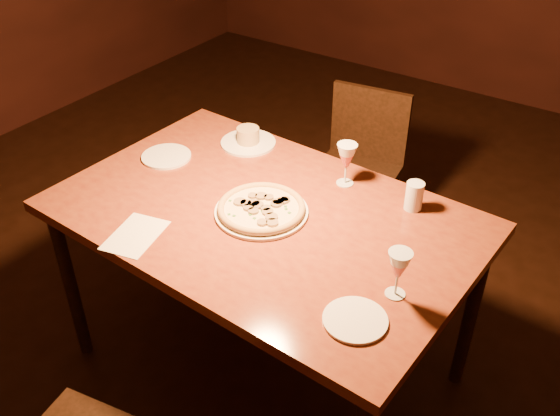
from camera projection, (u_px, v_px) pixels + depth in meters
The scene contains 11 objects.
dining_table at pixel (264, 228), 2.34m from camera, with size 1.59×1.06×0.83m.
chair_far at pixel (359, 164), 3.24m from camera, with size 0.47×0.47×0.86m.
pizza_plate at pixel (261, 209), 2.28m from camera, with size 0.35×0.35×0.04m.
ramekin_saucer at pixel (248, 139), 2.70m from camera, with size 0.24×0.24×0.08m.
wine_glass_far at pixel (346, 164), 2.41m from camera, with size 0.08×0.08×0.18m, color #CD5555, non-canonical shape.
wine_glass_right at pixel (398, 274), 1.89m from camera, with size 0.08×0.08×0.17m, color #CD5555, non-canonical shape.
water_tumbler at pixel (414, 196), 2.29m from camera, with size 0.07×0.07×0.11m, color silver.
side_plate_left at pixel (166, 156), 2.62m from camera, with size 0.21×0.21×0.01m, color white.
side_plate_near at pixel (355, 320), 1.84m from camera, with size 0.19×0.19×0.01m, color white.
menu_card at pixel (135, 235), 2.18m from camera, with size 0.16×0.23×0.00m, color white.
pendant_light at pixel (260, 6), 1.86m from camera, with size 0.12×0.12×0.12m, color #FF9847.
Camera 1 is at (0.91, -1.29, 2.16)m, focal length 40.00 mm.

